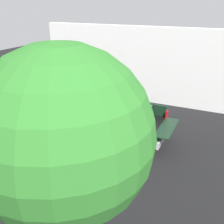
# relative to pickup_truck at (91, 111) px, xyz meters

# --- Properties ---
(ground_plane) EXTENTS (40.00, 40.00, 0.00)m
(ground_plane) POSITION_rel_pickup_truck_xyz_m (-0.38, 0.00, -0.99)
(ground_plane) COLOR black
(pickup_truck) EXTENTS (6.05, 2.06, 2.23)m
(pickup_truck) POSITION_rel_pickup_truck_xyz_m (0.00, 0.00, 0.00)
(pickup_truck) COLOR black
(pickup_truck) RESTS_ON ground_plane
(building_facade) EXTENTS (11.14, 0.36, 4.06)m
(building_facade) POSITION_rel_pickup_truck_xyz_m (-0.26, -4.70, 1.04)
(building_facade) COLOR white
(building_facade) RESTS_ON ground_plane
(tree_background) EXTENTS (2.45, 2.45, 4.81)m
(tree_background) POSITION_rel_pickup_truck_xyz_m (-3.20, 6.25, 2.56)
(tree_background) COLOR brown
(tree_background) RESTS_ON ground_plane
(trash_can) EXTENTS (0.60, 0.60, 0.98)m
(trash_can) POSITION_rel_pickup_truck_xyz_m (2.89, -3.31, -0.49)
(trash_can) COLOR #2D2D33
(trash_can) RESTS_ON ground_plane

